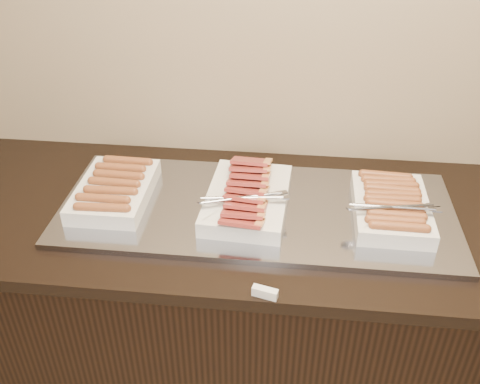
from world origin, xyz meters
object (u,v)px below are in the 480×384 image
Objects in this scene: dish_left at (115,190)px; counter at (249,313)px; warming_tray at (257,209)px; dish_right at (391,206)px; dish_center at (247,197)px.

counter is at bearing -0.27° from dish_left.
warming_tray is 3.67× the size of dish_right.
warming_tray is 0.40m from dish_right.
dish_left is 1.00× the size of dish_right.
dish_right is (0.42, -0.00, 0.50)m from counter.
dish_center is at bearing -159.63° from counter.
counter is 6.30× the size of dish_right.
dish_center is 0.43m from dish_right.
dish_right reaches higher than dish_left.
dish_left is at bearing 180.00° from warming_tray.
dish_left is 0.84× the size of dish_center.
dish_center reaches higher than dish_left.
counter is 0.50m from dish_center.
dish_right is (0.43, -0.00, 0.00)m from dish_center.
warming_tray is 3.10× the size of dish_center.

